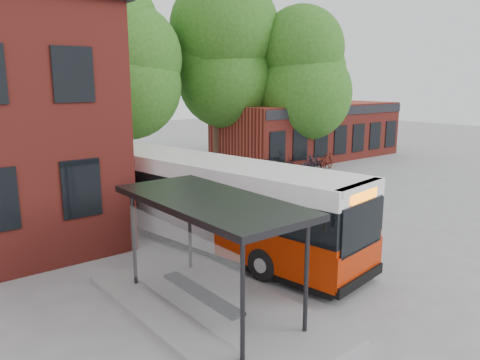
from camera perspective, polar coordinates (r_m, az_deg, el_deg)
ground at (r=15.64m, az=8.06°, el=-9.18°), size 100.00×100.00×0.00m
shop_row at (r=35.30m, az=8.36°, el=5.98°), size 14.00×6.20×4.00m
bus_shelter at (r=11.64m, az=-3.59°, el=-9.02°), size 3.60×7.00×2.90m
bike_rail at (r=28.73m, az=6.28°, el=1.03°), size 5.20×0.10×0.38m
tree_1 at (r=29.35m, az=-15.48°, el=10.75°), size 7.92×7.92×10.40m
tree_2 at (r=31.96m, az=-2.95°, el=11.76°), size 7.92×7.92×11.00m
tree_3 at (r=32.31m, az=8.67°, el=10.12°), size 7.04×7.04×9.28m
city_bus at (r=16.23m, az=-3.88°, el=-2.73°), size 4.31×12.07×3.00m
bicycle_0 at (r=27.25m, az=2.33°, el=1.12°), size 1.93×1.00×0.96m
bicycle_1 at (r=28.52m, az=3.99°, el=1.68°), size 1.78×0.54×1.06m
bicycle_2 at (r=28.89m, az=5.32°, el=1.54°), size 1.64×1.09×0.81m
bicycle_3 at (r=28.52m, az=3.60°, el=1.61°), size 1.69×1.09×0.99m
bicycle_4 at (r=29.43m, az=5.73°, el=1.80°), size 1.78×0.99×0.88m
bicycle_5 at (r=29.49m, az=8.29°, el=1.94°), size 1.86×0.94×1.08m
bicycle_6 at (r=30.42m, az=9.45°, el=1.99°), size 1.62×0.61×0.84m
bicycle_7 at (r=29.49m, az=8.82°, el=1.95°), size 1.89×0.77×1.10m
bicycle_extra_0 at (r=30.59m, az=10.57°, el=2.23°), size 1.87×1.03×1.08m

